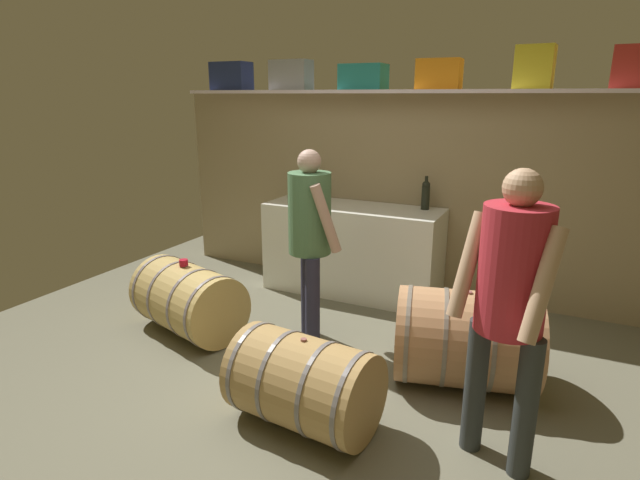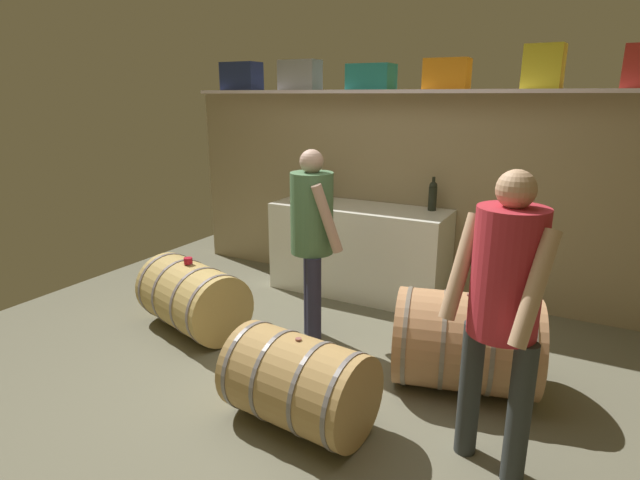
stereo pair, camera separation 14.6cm
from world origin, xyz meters
name	(u,v)px [view 2 (the right image)]	position (x,y,z in m)	size (l,w,h in m)	color
ground_plane	(328,358)	(0.00, 0.56, -0.01)	(6.09, 7.65, 0.02)	#696753
back_wall_panel	(407,195)	(0.00, 2.23, 0.96)	(4.89, 0.10, 1.93)	#998661
high_shelf_board	(406,91)	(0.00, 2.08, 1.95)	(4.50, 0.40, 0.03)	silver
toolcase_navy	(242,76)	(-1.85, 2.08, 2.10)	(0.40, 0.24, 0.29)	navy
toolcase_grey	(300,75)	(-1.12, 2.08, 2.11)	(0.40, 0.22, 0.29)	gray
toolcase_teal	(371,77)	(-0.35, 2.08, 2.08)	(0.41, 0.29, 0.23)	teal
toolcase_orange	(447,74)	(0.36, 2.08, 2.09)	(0.37, 0.25, 0.26)	orange
toolcase_yellow	(544,67)	(1.13, 2.08, 2.13)	(0.29, 0.21, 0.34)	yellow
work_cabinet	(359,250)	(-0.34, 1.87, 0.44)	(1.72, 0.60, 0.88)	white
wine_bottle_amber	(320,188)	(-0.77, 1.85, 1.02)	(0.07, 0.07, 0.31)	brown
wine_bottle_dark	(433,195)	(0.31, 2.04, 1.02)	(0.08, 0.08, 0.31)	black
wine_bottle_green	(314,184)	(-0.96, 2.06, 1.02)	(0.08, 0.08, 0.32)	#275D2B
wine_glass	(305,192)	(-0.94, 1.85, 0.97)	(0.09, 0.09, 0.14)	white
wine_barrel_near	(193,297)	(-1.21, 0.43, 0.29)	(1.04, 0.81, 0.59)	tan
wine_barrel_far	(466,342)	(0.99, 0.63, 0.33)	(1.04, 0.85, 0.67)	tan
wine_barrel_flank	(299,382)	(0.22, -0.25, 0.28)	(0.89, 0.63, 0.57)	#AE884F
tasting_cup	(188,261)	(-1.23, 0.43, 0.61)	(0.07, 0.07, 0.05)	red
winemaker_pouring	(313,228)	(-0.23, 0.74, 0.94)	(0.46, 0.50, 1.54)	#28283F
visitor_tasting	(504,296)	(1.29, -0.08, 0.98)	(0.53, 0.48, 1.59)	#2E3333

